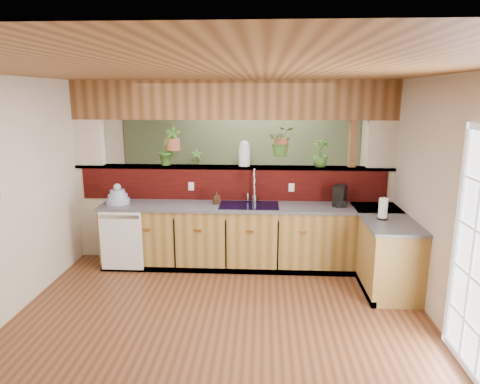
# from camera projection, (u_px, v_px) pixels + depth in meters

# --- Properties ---
(ground) EXTENTS (4.60, 7.00, 0.01)m
(ground) POSITION_uv_depth(u_px,v_px,m) (225.00, 297.00, 5.19)
(ground) COLOR brown
(ground) RESTS_ON ground
(ceiling) EXTENTS (4.60, 7.00, 0.01)m
(ceiling) POSITION_uv_depth(u_px,v_px,m) (223.00, 75.00, 4.61)
(ceiling) COLOR brown
(ceiling) RESTS_ON ground
(wall_back) EXTENTS (4.60, 0.02, 2.60)m
(wall_back) POSITION_uv_depth(u_px,v_px,m) (241.00, 152.00, 8.31)
(wall_back) COLOR beige
(wall_back) RESTS_ON ground
(wall_left) EXTENTS (0.02, 7.00, 2.60)m
(wall_left) POSITION_uv_depth(u_px,v_px,m) (30.00, 190.00, 5.02)
(wall_left) COLOR beige
(wall_left) RESTS_ON ground
(wall_right) EXTENTS (0.02, 7.00, 2.60)m
(wall_right) POSITION_uv_depth(u_px,v_px,m) (429.00, 195.00, 4.78)
(wall_right) COLOR beige
(wall_right) RESTS_ON ground
(pass_through_partition) EXTENTS (4.60, 0.21, 2.60)m
(pass_through_partition) POSITION_uv_depth(u_px,v_px,m) (235.00, 179.00, 6.23)
(pass_through_partition) COLOR beige
(pass_through_partition) RESTS_ON ground
(pass_through_ledge) EXTENTS (4.60, 0.21, 0.04)m
(pass_through_ledge) POSITION_uv_depth(u_px,v_px,m) (233.00, 167.00, 6.20)
(pass_through_ledge) COLOR brown
(pass_through_ledge) RESTS_ON ground
(header_beam) EXTENTS (4.60, 0.15, 0.55)m
(header_beam) POSITION_uv_depth(u_px,v_px,m) (233.00, 100.00, 5.99)
(header_beam) COLOR brown
(header_beam) RESTS_ON ground
(sage_backwall) EXTENTS (4.55, 0.02, 2.55)m
(sage_backwall) POSITION_uv_depth(u_px,v_px,m) (241.00, 153.00, 8.29)
(sage_backwall) COLOR #546444
(sage_backwall) RESTS_ON ground
(countertop) EXTENTS (4.14, 1.52, 0.90)m
(countertop) POSITION_uv_depth(u_px,v_px,m) (291.00, 239.00, 5.89)
(countertop) COLOR olive
(countertop) RESTS_ON ground
(dishwasher) EXTENTS (0.58, 0.03, 0.82)m
(dishwasher) POSITION_uv_depth(u_px,v_px,m) (121.00, 241.00, 5.81)
(dishwasher) COLOR white
(dishwasher) RESTS_ON ground
(navy_sink) EXTENTS (0.82, 0.50, 0.18)m
(navy_sink) POSITION_uv_depth(u_px,v_px,m) (249.00, 211.00, 5.94)
(navy_sink) COLOR black
(navy_sink) RESTS_ON countertop
(faucet) EXTENTS (0.22, 0.22, 0.50)m
(faucet) POSITION_uv_depth(u_px,v_px,m) (254.00, 184.00, 6.01)
(faucet) COLOR #B7B7B2
(faucet) RESTS_ON countertop
(dish_stack) EXTENTS (0.33, 0.33, 0.29)m
(dish_stack) POSITION_uv_depth(u_px,v_px,m) (118.00, 197.00, 6.00)
(dish_stack) COLOR #97A5C4
(dish_stack) RESTS_ON countertop
(soap_dispenser) EXTENTS (0.11, 0.11, 0.20)m
(soap_dispenser) POSITION_uv_depth(u_px,v_px,m) (216.00, 197.00, 5.98)
(soap_dispenser) COLOR #382114
(soap_dispenser) RESTS_ON countertop
(coffee_maker) EXTENTS (0.15, 0.26, 0.28)m
(coffee_maker) POSITION_uv_depth(u_px,v_px,m) (340.00, 197.00, 5.87)
(coffee_maker) COLOR black
(coffee_maker) RESTS_ON countertop
(paper_towel) EXTENTS (0.13, 0.13, 0.28)m
(paper_towel) POSITION_uv_depth(u_px,v_px,m) (383.00, 209.00, 5.24)
(paper_towel) COLOR black
(paper_towel) RESTS_ON countertop
(glass_jar) EXTENTS (0.16, 0.16, 0.37)m
(glass_jar) POSITION_uv_depth(u_px,v_px,m) (244.00, 153.00, 6.14)
(glass_jar) COLOR silver
(glass_jar) RESTS_ON pass_through_ledge
(ledge_plant_left) EXTENTS (0.28, 0.25, 0.44)m
(ledge_plant_left) POSITION_uv_depth(u_px,v_px,m) (167.00, 150.00, 6.20)
(ledge_plant_left) COLOR #376422
(ledge_plant_left) RESTS_ON pass_through_ledge
(ledge_plant_right) EXTENTS (0.22, 0.22, 0.39)m
(ledge_plant_right) POSITION_uv_depth(u_px,v_px,m) (320.00, 153.00, 6.08)
(ledge_plant_right) COLOR #376422
(ledge_plant_right) RESTS_ON pass_through_ledge
(hanging_plant_a) EXTENTS (0.25, 0.20, 0.55)m
(hanging_plant_a) POSITION_uv_depth(u_px,v_px,m) (173.00, 132.00, 6.13)
(hanging_plant_a) COLOR brown
(hanging_plant_a) RESTS_ON header_beam
(hanging_plant_b) EXTENTS (0.39, 0.34, 0.54)m
(hanging_plant_b) POSITION_uv_depth(u_px,v_px,m) (282.00, 129.00, 6.04)
(hanging_plant_b) COLOR brown
(hanging_plant_b) RESTS_ON header_beam
(shelving_console) EXTENTS (1.48, 0.46, 0.98)m
(shelving_console) POSITION_uv_depth(u_px,v_px,m) (226.00, 195.00, 8.26)
(shelving_console) COLOR black
(shelving_console) RESTS_ON ground
(shelf_plant_a) EXTENTS (0.25, 0.21, 0.40)m
(shelf_plant_a) POSITION_uv_depth(u_px,v_px,m) (197.00, 160.00, 8.13)
(shelf_plant_a) COLOR #376422
(shelf_plant_a) RESTS_ON shelving_console
(shelf_plant_b) EXTENTS (0.33, 0.33, 0.46)m
(shelf_plant_b) POSITION_uv_depth(u_px,v_px,m) (244.00, 159.00, 8.08)
(shelf_plant_b) COLOR #376422
(shelf_plant_b) RESTS_ON shelving_console
(floor_plant) EXTENTS (0.82, 0.76, 0.76)m
(floor_plant) POSITION_uv_depth(u_px,v_px,m) (307.00, 216.00, 7.30)
(floor_plant) COLOR #376422
(floor_plant) RESTS_ON ground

